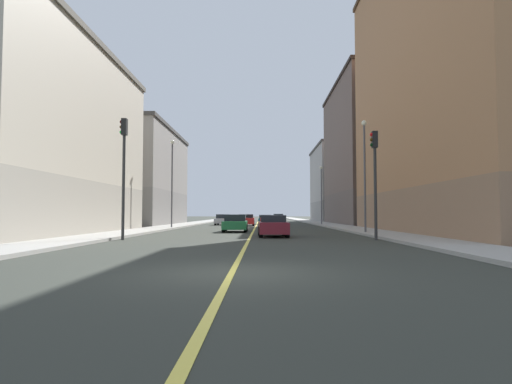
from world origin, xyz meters
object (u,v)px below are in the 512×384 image
at_px(traffic_light_left_near, 375,169).
at_px(building_left_near, 468,75).
at_px(building_left_far, 345,184).
at_px(car_silver, 223,220).
at_px(car_maroon, 273,226).
at_px(car_green, 235,223).
at_px(street_lamp_right_near, 172,175).
at_px(car_teal, 265,220).
at_px(car_white, 278,218).
at_px(building_right_midblock, 131,177).
at_px(street_lamp_left_far, 321,189).
at_px(car_red, 246,220).
at_px(street_lamp_left_near, 365,165).
at_px(building_left_mid, 376,154).
at_px(traffic_light_right_near, 124,162).
at_px(building_right_corner, 21,137).

bearing_deg(traffic_light_left_near, building_left_near, 39.63).
bearing_deg(building_left_far, car_silver, -130.52).
distance_m(car_silver, car_maroon, 27.31).
bearing_deg(car_green, street_lamp_right_near, 133.38).
height_order(street_lamp_right_near, car_teal, street_lamp_right_near).
relative_size(car_white, car_teal, 1.08).
bearing_deg(building_right_midblock, street_lamp_left_far, -2.22).
bearing_deg(car_red, car_white, 80.44).
distance_m(building_left_near, street_lamp_left_far, 23.36).
distance_m(building_left_near, car_silver, 31.93).
distance_m(car_teal, car_green, 23.05).
xyz_separation_m(building_left_near, car_green, (-16.71, 3.11, -10.57)).
bearing_deg(street_lamp_left_near, building_left_mid, 73.50).
bearing_deg(car_maroon, street_lamp_left_near, 25.98).
bearing_deg(car_silver, car_green, -82.07).
distance_m(traffic_light_right_near, street_lamp_left_far, 31.67).
distance_m(traffic_light_left_near, car_maroon, 7.08).
bearing_deg(traffic_light_right_near, car_green, 62.07).
xyz_separation_m(traffic_light_left_near, street_lamp_left_far, (1.02, 28.11, 0.57)).
height_order(building_right_midblock, car_silver, building_right_midblock).
xyz_separation_m(street_lamp_right_near, car_teal, (8.89, 16.14, -4.42)).
bearing_deg(car_silver, building_right_midblock, -174.50).
height_order(car_silver, car_red, car_red).
height_order(building_left_near, street_lamp_right_near, building_left_near).
bearing_deg(street_lamp_right_near, building_right_midblock, 122.16).
relative_size(street_lamp_right_near, car_teal, 2.00).
xyz_separation_m(building_right_midblock, car_red, (14.21, -2.54, -5.20)).
bearing_deg(car_white, car_green, -96.40).
distance_m(building_left_mid, car_green, 28.71).
height_order(car_teal, car_red, car_red).
xyz_separation_m(car_red, car_green, (-0.25, -16.26, 0.00)).
relative_size(car_teal, car_red, 0.96).
xyz_separation_m(building_left_mid, traffic_light_left_near, (-8.58, -31.98, -5.30)).
bearing_deg(car_silver, car_teal, 30.06).
bearing_deg(traffic_light_left_near, building_left_far, 80.79).
bearing_deg(car_green, car_red, 89.13).
height_order(building_right_corner, street_lamp_right_near, building_right_corner).
relative_size(building_left_near, car_maroon, 6.32).
relative_size(street_lamp_left_near, street_lamp_left_far, 1.11).
relative_size(building_left_near, street_lamp_left_near, 3.38).
bearing_deg(traffic_light_left_near, street_lamp_right_near, 130.56).
height_order(street_lamp_right_near, street_lamp_left_far, street_lamp_right_near).
height_order(car_red, car_green, car_green).
relative_size(car_white, car_maroon, 1.07).
bearing_deg(building_right_midblock, car_red, -10.12).
bearing_deg(car_green, building_right_midblock, 126.61).
bearing_deg(car_green, street_lamp_left_far, 62.91).
relative_size(building_left_far, street_lamp_right_near, 2.15).
bearing_deg(car_maroon, street_lamp_left_far, 75.49).
distance_m(building_left_near, traffic_light_left_near, 13.38).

